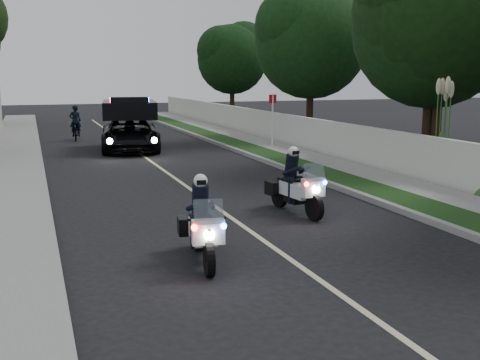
# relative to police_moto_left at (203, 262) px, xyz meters

# --- Properties ---
(ground) EXTENTS (120.00, 120.00, 0.00)m
(ground) POSITION_rel_police_moto_left_xyz_m (1.55, 0.27, 0.00)
(ground) COLOR black
(ground) RESTS_ON ground
(curb_right) EXTENTS (0.20, 60.00, 0.15)m
(curb_right) POSITION_rel_police_moto_left_xyz_m (5.65, 10.27, 0.07)
(curb_right) COLOR gray
(curb_right) RESTS_ON ground
(grass_verge) EXTENTS (1.20, 60.00, 0.16)m
(grass_verge) POSITION_rel_police_moto_left_xyz_m (6.35, 10.27, 0.08)
(grass_verge) COLOR #193814
(grass_verge) RESTS_ON ground
(sidewalk_right) EXTENTS (1.40, 60.00, 0.16)m
(sidewalk_right) POSITION_rel_police_moto_left_xyz_m (7.65, 10.27, 0.08)
(sidewalk_right) COLOR gray
(sidewalk_right) RESTS_ON ground
(property_wall) EXTENTS (0.22, 60.00, 1.50)m
(property_wall) POSITION_rel_police_moto_left_xyz_m (8.65, 10.27, 0.75)
(property_wall) COLOR beige
(property_wall) RESTS_ON ground
(curb_left) EXTENTS (0.20, 60.00, 0.15)m
(curb_left) POSITION_rel_police_moto_left_xyz_m (-2.55, 10.27, 0.07)
(curb_left) COLOR gray
(curb_left) RESTS_ON ground
(sidewalk_left) EXTENTS (2.00, 60.00, 0.16)m
(sidewalk_left) POSITION_rel_police_moto_left_xyz_m (-3.65, 10.27, 0.08)
(sidewalk_left) COLOR gray
(sidewalk_left) RESTS_ON ground
(lane_marking) EXTENTS (0.12, 50.00, 0.01)m
(lane_marking) POSITION_rel_police_moto_left_xyz_m (1.55, 10.27, 0.00)
(lane_marking) COLOR #BFB78C
(lane_marking) RESTS_ON ground
(police_moto_left) EXTENTS (0.92, 1.96, 1.60)m
(police_moto_left) POSITION_rel_police_moto_left_xyz_m (0.00, 0.00, 0.00)
(police_moto_left) COLOR white
(police_moto_left) RESTS_ON ground
(police_moto_right) EXTENTS (0.91, 2.00, 1.65)m
(police_moto_right) POSITION_rel_police_moto_left_xyz_m (3.19, 2.84, 0.00)
(police_moto_right) COLOR silver
(police_moto_right) RESTS_ON ground
(police_suv) EXTENTS (3.16, 5.60, 2.58)m
(police_suv) POSITION_rel_police_moto_left_xyz_m (1.36, 16.32, 0.00)
(police_suv) COLOR black
(police_suv) RESTS_ON ground
(bicycle) EXTENTS (0.81, 1.95, 1.00)m
(bicycle) POSITION_rel_police_moto_left_xyz_m (-0.64, 21.31, 0.00)
(bicycle) COLOR black
(bicycle) RESTS_ON ground
(cyclist) EXTENTS (0.61, 0.43, 1.60)m
(cyclist) POSITION_rel_police_moto_left_xyz_m (-0.64, 21.31, 0.00)
(cyclist) COLOR black
(cyclist) RESTS_ON ground
(sign_post) EXTENTS (0.46, 0.46, 2.55)m
(sign_post) POSITION_rel_police_moto_left_xyz_m (7.55, 14.67, 0.00)
(sign_post) COLOR #BA270D
(sign_post) RESTS_ON ground
(pampas_far) EXTENTS (1.69, 1.69, 3.73)m
(pampas_far) POSITION_rel_police_moto_left_xyz_m (9.15, 5.03, 0.00)
(pampas_far) COLOR beige
(pampas_far) RESTS_ON ground
(tree_right_b) EXTENTS (6.40, 6.40, 9.76)m
(tree_right_b) POSITION_rel_police_moto_left_xyz_m (11.22, 8.45, 0.00)
(tree_right_b) COLOR #153612
(tree_right_b) RESTS_ON ground
(tree_right_c) EXTENTS (7.84, 7.84, 10.92)m
(tree_right_c) POSITION_rel_police_moto_left_xyz_m (11.41, 8.16, 0.00)
(tree_right_c) COLOR #153310
(tree_right_c) RESTS_ON ground
(tree_right_d) EXTENTS (7.42, 7.42, 9.69)m
(tree_right_d) POSITION_rel_police_moto_left_xyz_m (10.98, 17.81, 0.00)
(tree_right_d) COLOR #153913
(tree_right_d) RESTS_ON ground
(tree_right_e) EXTENTS (6.28, 6.28, 8.69)m
(tree_right_e) POSITION_rel_police_moto_left_xyz_m (11.75, 32.55, 0.00)
(tree_right_e) COLOR black
(tree_right_e) RESTS_ON ground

